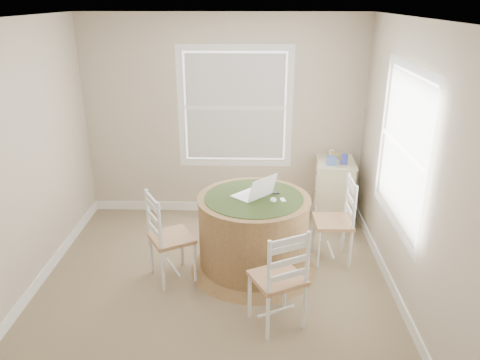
{
  "coord_description": "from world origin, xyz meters",
  "views": [
    {
      "loc": [
        0.38,
        -4.08,
        2.77
      ],
      "look_at": [
        0.25,
        0.45,
        0.98
      ],
      "focal_mm": 35.0,
      "sensor_mm": 36.0,
      "label": 1
    }
  ],
  "objects_px": {
    "laptop": "(254,193)",
    "corner_chest": "(333,191)",
    "chair_left": "(172,237)",
    "chair_right": "(333,221)",
    "chair_near": "(277,278)",
    "round_table": "(253,231)"
  },
  "relations": [
    {
      "from": "round_table",
      "to": "chair_left",
      "type": "relative_size",
      "value": 1.42
    },
    {
      "from": "laptop",
      "to": "chair_right",
      "type": "bearing_deg",
      "value": 144.24
    },
    {
      "from": "laptop",
      "to": "corner_chest",
      "type": "distance_m",
      "value": 1.61
    },
    {
      "from": "round_table",
      "to": "chair_right",
      "type": "relative_size",
      "value": 1.42
    },
    {
      "from": "laptop",
      "to": "corner_chest",
      "type": "xyz_separation_m",
      "value": [
        1.03,
        1.15,
        -0.45
      ]
    },
    {
      "from": "round_table",
      "to": "chair_left",
      "type": "distance_m",
      "value": 0.86
    },
    {
      "from": "chair_left",
      "to": "chair_near",
      "type": "bearing_deg",
      "value": -153.6
    },
    {
      "from": "corner_chest",
      "to": "chair_near",
      "type": "bearing_deg",
      "value": -108.32
    },
    {
      "from": "chair_left",
      "to": "corner_chest",
      "type": "height_order",
      "value": "chair_left"
    },
    {
      "from": "chair_near",
      "to": "chair_right",
      "type": "bearing_deg",
      "value": -147.25
    },
    {
      "from": "chair_near",
      "to": "chair_right",
      "type": "height_order",
      "value": "same"
    },
    {
      "from": "chair_right",
      "to": "laptop",
      "type": "height_order",
      "value": "laptop"
    },
    {
      "from": "chair_left",
      "to": "chair_right",
      "type": "bearing_deg",
      "value": -106.23
    },
    {
      "from": "chair_left",
      "to": "corner_chest",
      "type": "relative_size",
      "value": 1.13
    },
    {
      "from": "chair_near",
      "to": "laptop",
      "type": "xyz_separation_m",
      "value": [
        -0.21,
        0.94,
        0.4
      ]
    },
    {
      "from": "chair_right",
      "to": "laptop",
      "type": "distance_m",
      "value": 0.97
    },
    {
      "from": "corner_chest",
      "to": "chair_right",
      "type": "bearing_deg",
      "value": -96.34
    },
    {
      "from": "chair_left",
      "to": "chair_near",
      "type": "relative_size",
      "value": 1.0
    },
    {
      "from": "corner_chest",
      "to": "laptop",
      "type": "bearing_deg",
      "value": -128.74
    },
    {
      "from": "round_table",
      "to": "laptop",
      "type": "bearing_deg",
      "value": 74.97
    },
    {
      "from": "chair_left",
      "to": "laptop",
      "type": "height_order",
      "value": "laptop"
    },
    {
      "from": "chair_right",
      "to": "laptop",
      "type": "relative_size",
      "value": 1.95
    }
  ]
}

